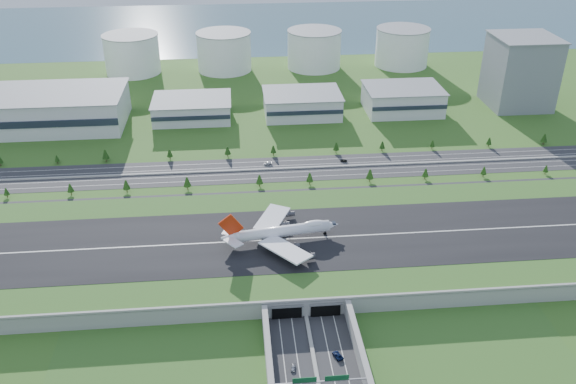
{
  "coord_description": "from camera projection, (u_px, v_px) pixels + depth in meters",
  "views": [
    {
      "loc": [
        -26.9,
        -256.28,
        176.35
      ],
      "look_at": [
        -0.16,
        35.0,
        15.97
      ],
      "focal_mm": 38.0,
      "sensor_mm": 36.0,
      "label": 1
    }
  ],
  "objects": [
    {
      "name": "car_5",
      "position": [
        344.0,
        161.0,
        402.93
      ],
      "size": [
        4.81,
        3.25,
        1.5
      ],
      "primitive_type": "imported",
      "rotation": [
        0.0,
        0.0,
        -1.98
      ],
      "color": "black",
      "rests_on": "ground"
    },
    {
      "name": "hangar_mid_c",
      "position": [
        403.0,
        99.0,
        480.47
      ],
      "size": [
        58.0,
        42.0,
        19.0
      ],
      "primitive_type": "cube",
      "color": "silver",
      "rests_on": "ground"
    },
    {
      "name": "car_0",
      "position": [
        293.0,
        367.0,
        239.26
      ],
      "size": [
        2.47,
        4.36,
        1.4
      ],
      "primitive_type": "imported",
      "rotation": [
        0.0,
        0.0,
        -0.21
      ],
      "color": "#AFAFB4",
      "rests_on": "ground"
    },
    {
      "name": "hangar_mid_a",
      "position": [
        192.0,
        109.0,
        468.2
      ],
      "size": [
        58.0,
        42.0,
        15.0
      ],
      "primitive_type": "cube",
      "color": "silver",
      "rests_on": "ground"
    },
    {
      "name": "fuel_tank_b",
      "position": [
        224.0,
        52.0,
        570.18
      ],
      "size": [
        50.0,
        50.0,
        35.0
      ],
      "primitive_type": "cylinder",
      "color": "white",
      "rests_on": "ground"
    },
    {
      "name": "office_tower",
      "position": [
        520.0,
        72.0,
        483.8
      ],
      "size": [
        46.0,
        46.0,
        55.0
      ],
      "primitive_type": "cube",
      "color": "gray",
      "rests_on": "ground"
    },
    {
      "name": "boeing_747",
      "position": [
        281.0,
        231.0,
        303.2
      ],
      "size": [
        60.92,
        57.21,
        18.9
      ],
      "rotation": [
        0.0,
        0.0,
        0.14
      ],
      "color": "white",
      "rests_on": "airfield_deck"
    },
    {
      "name": "fuel_tank_a",
      "position": [
        132.0,
        54.0,
        563.36
      ],
      "size": [
        50.0,
        50.0,
        35.0
      ],
      "primitive_type": "cylinder",
      "color": "white",
      "rests_on": "ground"
    },
    {
      "name": "hangar_west",
      "position": [
        42.0,
        110.0,
        452.61
      ],
      "size": [
        120.0,
        60.0,
        25.0
      ],
      "primitive_type": "cube",
      "color": "silver",
      "rests_on": "ground"
    },
    {
      "name": "north_expressway",
      "position": [
        280.0,
        169.0,
        393.64
      ],
      "size": [
        560.0,
        36.0,
        0.12
      ],
      "primitive_type": "cube",
      "color": "#28282B",
      "rests_on": "ground"
    },
    {
      "name": "fuel_tank_c",
      "position": [
        314.0,
        50.0,
        576.99
      ],
      "size": [
        50.0,
        50.0,
        35.0
      ],
      "primitive_type": "cylinder",
      "color": "white",
      "rests_on": "ground"
    },
    {
      "name": "ground",
      "position": [
        295.0,
        252.0,
        310.72
      ],
      "size": [
        1200.0,
        1200.0,
        0.0
      ],
      "primitive_type": "plane",
      "color": "#305C1C",
      "rests_on": "ground"
    },
    {
      "name": "fuel_tank_d",
      "position": [
        402.0,
        47.0,
        583.81
      ],
      "size": [
        50.0,
        50.0,
        35.0
      ],
      "primitive_type": "cylinder",
      "color": "white",
      "rests_on": "ground"
    },
    {
      "name": "car_2",
      "position": [
        338.0,
        355.0,
        244.9
      ],
      "size": [
        4.65,
        6.38,
        1.61
      ],
      "primitive_type": "imported",
      "rotation": [
        0.0,
        0.0,
        3.53
      ],
      "color": "#0B173B",
      "rests_on": "ground"
    },
    {
      "name": "sign_gantry_near",
      "position": [
        321.0,
        382.0,
        224.38
      ],
      "size": [
        38.7,
        0.7,
        9.8
      ],
      "color": "gray",
      "rests_on": "ground"
    },
    {
      "name": "bay_water",
      "position": [
        254.0,
        26.0,
        729.82
      ],
      "size": [
        1200.0,
        260.0,
        0.06
      ],
      "primitive_type": "cube",
      "color": "#395D6D",
      "rests_on": "ground"
    },
    {
      "name": "hangar_mid_b",
      "position": [
        302.0,
        104.0,
        474.54
      ],
      "size": [
        58.0,
        42.0,
        17.0
      ],
      "primitive_type": "cube",
      "color": "silver",
      "rests_on": "ground"
    },
    {
      "name": "car_7",
      "position": [
        268.0,
        164.0,
        398.87
      ],
      "size": [
        6.01,
        3.13,
        1.67
      ],
      "primitive_type": "imported",
      "rotation": [
        0.0,
        0.0,
        -1.43
      ],
      "color": "silver",
      "rests_on": "ground"
    },
    {
      "name": "airfield_deck",
      "position": [
        295.0,
        246.0,
        308.66
      ],
      "size": [
        520.0,
        100.0,
        9.2
      ],
      "color": "gray",
      "rests_on": "ground"
    },
    {
      "name": "tree_row",
      "position": [
        293.0,
        163.0,
        390.79
      ],
      "size": [
        507.48,
        48.71,
        8.41
      ],
      "color": "#3D2819",
      "rests_on": "ground"
    }
  ]
}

